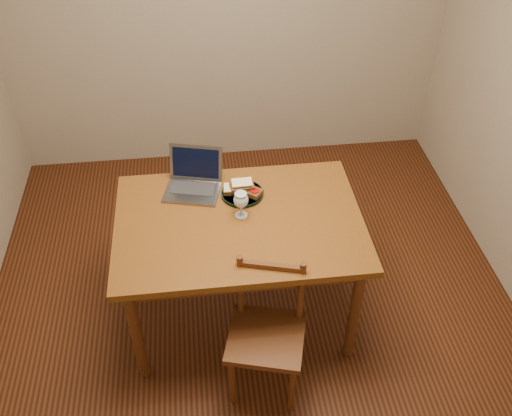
{
  "coord_description": "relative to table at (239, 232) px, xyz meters",
  "views": [
    {
      "loc": [
        -0.24,
        -2.27,
        2.74
      ],
      "look_at": [
        0.02,
        -0.04,
        0.8
      ],
      "focal_mm": 40.0,
      "sensor_mm": 36.0,
      "label": 1
    }
  ],
  "objects": [
    {
      "name": "laptop",
      "position": [
        -0.22,
        0.31,
        0.14
      ],
      "size": [
        0.35,
        0.34,
        0.21
      ],
      "rotation": [
        0.0,
        0.0,
        -0.25
      ],
      "color": "slate",
      "rests_on": "table"
    },
    {
      "name": "floor",
      "position": [
        0.07,
        0.06,
        -0.66
      ],
      "size": [
        3.2,
        3.2,
        0.02
      ],
      "primitive_type": "cube",
      "color": "black",
      "rests_on": "ground"
    },
    {
      "name": "sandwich_cheese",
      "position": [
        -0.0,
        0.21,
        0.12
      ],
      "size": [
        0.13,
        0.09,
        0.04
      ],
      "primitive_type": null,
      "rotation": [
        0.0,
        0.0,
        -0.11
      ],
      "color": "#381E0C",
      "rests_on": "plate"
    },
    {
      "name": "table",
      "position": [
        0.0,
        0.0,
        0.0
      ],
      "size": [
        1.3,
        0.9,
        0.74
      ],
      "color": "#4E270D",
      "rests_on": "floor"
    },
    {
      "name": "milk_glass",
      "position": [
        0.02,
        0.03,
        0.16
      ],
      "size": [
        0.08,
        0.08,
        0.15
      ],
      "primitive_type": null,
      "color": "white",
      "rests_on": "table"
    },
    {
      "name": "plate",
      "position": [
        0.04,
        0.2,
        0.1
      ],
      "size": [
        0.23,
        0.23,
        0.02
      ],
      "primitive_type": "cylinder",
      "color": "black",
      "rests_on": "table"
    },
    {
      "name": "sandwich_top",
      "position": [
        0.04,
        0.21,
        0.15
      ],
      "size": [
        0.14,
        0.09,
        0.04
      ],
      "primitive_type": null,
      "rotation": [
        0.0,
        0.0,
        0.11
      ],
      "color": "#381E0C",
      "rests_on": "plate"
    },
    {
      "name": "sandwich_tomato",
      "position": [
        0.08,
        0.19,
        0.12
      ],
      "size": [
        0.14,
        0.14,
        0.04
      ],
      "primitive_type": null,
      "rotation": [
        0.0,
        0.0,
        -0.68
      ],
      "color": "#381E0C",
      "rests_on": "plate"
    },
    {
      "name": "chair",
      "position": [
        0.09,
        -0.48,
        -0.22
      ],
      "size": [
        0.46,
        0.45,
        0.4
      ],
      "rotation": [
        0.0,
        0.0,
        -0.27
      ],
      "color": "#41250D",
      "rests_on": "floor"
    }
  ]
}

